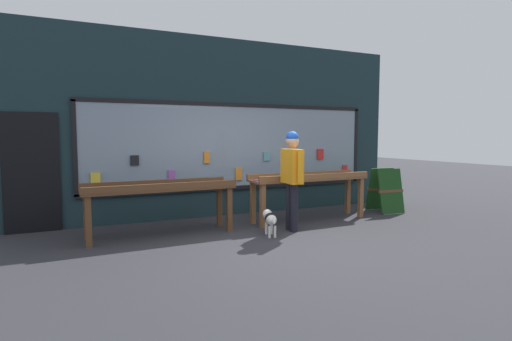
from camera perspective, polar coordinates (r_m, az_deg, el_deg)
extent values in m
plane|color=#2D2D33|center=(6.51, 1.74, -10.06)|extent=(40.00, 40.00, 0.00)
cube|color=#192D33|center=(8.51, -5.54, 6.07)|extent=(8.56, 0.20, 3.72)
cube|color=gray|center=(8.53, -2.76, 3.43)|extent=(6.30, 0.03, 1.75)
cube|color=black|center=(8.55, -2.78, 9.32)|extent=(6.38, 0.06, 0.08)
cube|color=black|center=(8.59, -2.74, -2.42)|extent=(6.38, 0.06, 0.08)
cube|color=black|center=(7.90, -24.47, 2.89)|extent=(0.08, 0.06, 1.75)
cube|color=black|center=(10.14, 13.99, 3.52)|extent=(0.08, 0.06, 1.75)
cube|color=yellow|center=(7.90, -21.94, -1.13)|extent=(0.17, 0.03, 0.24)
cube|color=black|center=(7.94, -16.94, 1.40)|extent=(0.15, 0.03, 0.19)
cube|color=#994CA5|center=(8.09, -11.99, -0.79)|extent=(0.13, 0.03, 0.24)
cube|color=orange|center=(8.26, -7.04, 1.87)|extent=(0.12, 0.03, 0.24)
cube|color=orange|center=(8.53, -2.51, -0.51)|extent=(0.15, 0.03, 0.26)
cube|color=#5999A5|center=(8.78, 1.54, 2.02)|extent=(0.15, 0.03, 0.19)
cube|color=black|center=(9.16, 5.65, -0.26)|extent=(0.14, 0.03, 0.21)
cube|color=red|center=(9.49, 9.17, 2.33)|extent=(0.16, 0.03, 0.24)
cube|color=red|center=(9.94, 12.56, 0.06)|extent=(0.13, 0.03, 0.23)
cube|color=black|center=(7.94, -29.42, -0.29)|extent=(0.90, 0.04, 2.10)
cube|color=brown|center=(6.60, -22.83, -6.77)|extent=(0.09, 0.09, 0.78)
cube|color=brown|center=(7.11, -3.85, -5.58)|extent=(0.09, 0.09, 0.78)
cube|color=brown|center=(7.07, -23.08, -6.02)|extent=(0.09, 0.09, 0.78)
cube|color=brown|center=(7.56, -5.27, -4.97)|extent=(0.09, 0.09, 0.78)
cube|color=brown|center=(6.93, -13.50, -2.54)|extent=(2.52, 0.71, 0.04)
cube|color=brown|center=(6.64, -12.94, -2.33)|extent=(2.51, 0.13, 0.12)
cube|color=brown|center=(7.21, -14.04, -1.79)|extent=(2.51, 0.13, 0.12)
cube|color=orange|center=(6.85, -22.69, -2.58)|extent=(0.18, 0.21, 0.03)
cube|color=silver|center=(6.62, -20.23, -2.75)|extent=(0.18, 0.24, 0.03)
cube|color=red|center=(6.79, -18.82, -2.57)|extent=(0.15, 0.22, 0.02)
cube|color=#2659B2|center=(6.84, -16.65, -2.42)|extent=(0.18, 0.25, 0.03)
cube|color=#2659B2|center=(6.88, -14.49, -2.37)|extent=(0.16, 0.21, 0.02)
cube|color=#338C4C|center=(6.84, -12.29, -2.32)|extent=(0.18, 0.22, 0.03)
cube|color=#2659B2|center=(7.13, -10.94, -2.06)|extent=(0.17, 0.24, 0.02)
cube|color=#5999A5|center=(7.14, -9.12, -1.96)|extent=(0.15, 0.22, 0.03)
cube|color=#994CA5|center=(7.13, -6.55, -1.98)|extent=(0.18, 0.22, 0.02)
cube|color=#994CA5|center=(7.11, -4.28, -1.99)|extent=(0.17, 0.21, 0.02)
cube|color=brown|center=(7.34, 0.96, -5.10)|extent=(0.09, 0.09, 0.81)
cube|color=brown|center=(8.64, 14.71, -3.76)|extent=(0.09, 0.09, 0.81)
cube|color=brown|center=(7.70, -0.45, -4.63)|extent=(0.09, 0.09, 0.81)
cube|color=brown|center=(8.94, 12.98, -3.43)|extent=(0.09, 0.09, 0.81)
cube|color=brown|center=(8.04, 7.60, -1.20)|extent=(2.52, 0.64, 0.04)
cube|color=brown|center=(7.83, 8.65, -0.94)|extent=(2.51, 0.13, 0.12)
cube|color=brown|center=(8.25, 6.62, -0.62)|extent=(2.51, 0.13, 0.12)
cube|color=#994CA5|center=(7.44, 0.46, -1.41)|extent=(0.18, 0.23, 0.02)
cube|color=orange|center=(7.57, 2.26, -1.26)|extent=(0.18, 0.25, 0.03)
cube|color=black|center=(7.82, 3.81, -1.07)|extent=(0.18, 0.20, 0.03)
cube|color=silver|center=(7.91, 5.92, -1.07)|extent=(0.16, 0.23, 0.02)
cube|color=#2659B2|center=(8.16, 7.27, -0.87)|extent=(0.17, 0.25, 0.03)
cube|color=#338C4C|center=(8.27, 8.82, -0.84)|extent=(0.17, 0.23, 0.02)
cube|color=yellow|center=(8.36, 10.55, -0.80)|extent=(0.15, 0.21, 0.02)
cube|color=#994CA5|center=(8.44, 12.55, -0.74)|extent=(0.17, 0.23, 0.03)
cube|color=red|center=(8.79, 12.92, -0.52)|extent=(0.18, 0.21, 0.03)
cylinder|color=black|center=(7.08, 5.44, -5.33)|extent=(0.14, 0.14, 0.85)
cylinder|color=black|center=(7.23, 4.81, -5.12)|extent=(0.14, 0.14, 0.85)
cube|color=orange|center=(7.06, 5.17, 0.61)|extent=(0.24, 0.49, 0.60)
cylinder|color=orange|center=(6.80, 6.34, 0.56)|extent=(0.09, 0.09, 0.57)
cylinder|color=orange|center=(7.33, 4.08, 0.89)|extent=(0.09, 0.09, 0.57)
sphere|color=tan|center=(7.04, 5.19, 4.16)|extent=(0.23, 0.23, 0.23)
sphere|color=blue|center=(7.04, 5.20, 4.73)|extent=(0.22, 0.22, 0.22)
ellipsoid|color=white|center=(6.78, 2.09, -6.94)|extent=(0.28, 0.45, 0.18)
ellipsoid|color=black|center=(6.78, 2.09, -6.85)|extent=(0.25, 0.29, 0.19)
sphere|color=white|center=(7.01, 1.63, -6.24)|extent=(0.17, 0.17, 0.17)
cylinder|color=white|center=(6.55, 2.57, -7.12)|extent=(0.05, 0.10, 0.12)
cylinder|color=white|center=(6.95, 2.23, -8.26)|extent=(0.04, 0.04, 0.20)
cylinder|color=white|center=(6.93, 1.48, -8.29)|extent=(0.04, 0.04, 0.20)
cylinder|color=white|center=(6.71, 2.72, -8.73)|extent=(0.04, 0.04, 0.20)
cylinder|color=white|center=(6.69, 1.95, -8.77)|extent=(0.04, 0.04, 0.20)
cube|color=#193F19|center=(9.19, 18.73, -2.82)|extent=(0.60, 0.30, 0.97)
cube|color=brown|center=(9.19, 18.73, -2.82)|extent=(0.62, 0.12, 0.07)
cube|color=#193F19|center=(9.52, 17.20, -2.52)|extent=(0.60, 0.30, 0.97)
cube|color=brown|center=(9.52, 17.20, -2.52)|extent=(0.62, 0.12, 0.07)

